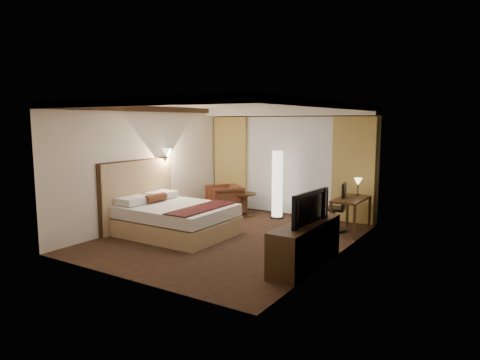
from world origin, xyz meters
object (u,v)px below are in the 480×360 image
Objects in this scene: office_chair at (334,207)px; television at (304,203)px; desk at (351,215)px; side_table at (246,205)px; dresser at (305,245)px; armchair at (224,199)px; floor_lamp at (277,184)px; bed at (177,219)px.

office_chair is 2.51m from television.
side_table is at bearing 176.45° from desk.
dresser is 1.62× the size of television.
desk is 0.39m from office_chair.
side_table is at bearing 136.48° from dresser.
dresser reaches higher than side_table.
office_chair reaches higher than armchair.
bed is at bearing -112.58° from floor_lamp.
bed is 2.30m from side_table.
floor_lamp reaches higher than side_table.
office_chair is at bearing 12.90° from television.
dresser reaches higher than bed.
desk is 2.48m from dresser.
television is at bearing -43.83° from side_table.
floor_lamp reaches higher than dresser.
desk reaches higher than side_table.
television reaches higher than office_chair.
office_chair is (2.68, 2.06, 0.21)m from bed.
television is at bearing -55.32° from floor_lamp.
bed is 3.79× the size of side_table.
bed is 1.19× the size of dresser.
office_chair reaches higher than desk.
floor_lamp is at bearing 54.76° from armchair.
desk is at bearing 4.65° from television.
armchair is at bearing -161.63° from side_table.
desk reaches higher than bed.
office_chair is (2.39, -0.22, 0.24)m from side_table.
floor_lamp is 1.45× the size of television.
armchair reaches higher than bed.
floor_lamp reaches higher than television.
television is (0.02, -2.48, 0.68)m from desk.
television is (3.29, -2.47, 0.64)m from armchair.
armchair is at bearing -179.89° from desk.
armchair is (-0.24, 2.10, 0.09)m from bed.
armchair is 0.71× the size of desk.
floor_lamp is at bearing 38.86° from television.
side_table is 3.85m from dresser.
floor_lamp is 3.53m from television.
armchair is at bearing 167.93° from office_chair.
armchair is at bearing 96.49° from bed.
office_chair is at bearing 35.80° from armchair.
television is (2.00, -2.89, 0.22)m from floor_lamp.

